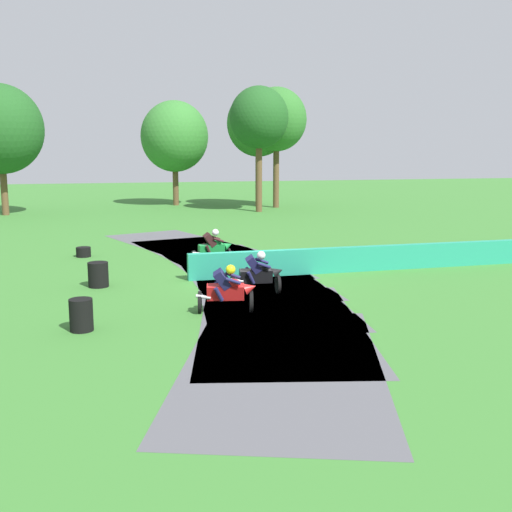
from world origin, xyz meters
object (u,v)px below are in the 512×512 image
object	(u,v)px
motorcycle_lead_red	(228,290)
motorcycle_trailing_green	(213,248)
tire_stack_mid_b	(83,252)
tire_stack_near	(81,315)
tire_stack_mid_a	(98,275)
motorcycle_chase_black	(258,274)

from	to	relation	value
motorcycle_lead_red	motorcycle_trailing_green	world-z (taller)	motorcycle_trailing_green
tire_stack_mid_b	tire_stack_near	bearing A→B (deg)	-87.78
motorcycle_trailing_green	tire_stack_mid_a	xyz separation A→B (m)	(-4.21, -2.89, -0.26)
tire_stack_mid_a	tire_stack_mid_b	world-z (taller)	tire_stack_mid_a
motorcycle_lead_red	tire_stack_mid_a	bearing A→B (deg)	130.47
motorcycle_lead_red	tire_stack_mid_b	distance (m)	10.79
motorcycle_lead_red	motorcycle_trailing_green	bearing A→B (deg)	84.19
tire_stack_near	tire_stack_mid_a	distance (m)	4.91
tire_stack_mid_a	motorcycle_lead_red	bearing A→B (deg)	-49.53
motorcycle_lead_red	motorcycle_trailing_green	xyz separation A→B (m)	(0.71, 6.99, 0.01)
motorcycle_lead_red	motorcycle_chase_black	bearing A→B (deg)	55.80
motorcycle_chase_black	tire_stack_mid_a	distance (m)	5.27
motorcycle_chase_black	motorcycle_trailing_green	bearing A→B (deg)	96.23
motorcycle_chase_black	tire_stack_mid_a	size ratio (longest dim) A/B	2.12
motorcycle_trailing_green	tire_stack_mid_b	distance (m)	5.75
motorcycle_lead_red	motorcycle_chase_black	world-z (taller)	motorcycle_chase_black
motorcycle_chase_black	motorcycle_trailing_green	world-z (taller)	motorcycle_trailing_green
motorcycle_chase_black	motorcycle_lead_red	bearing A→B (deg)	-124.20
tire_stack_near	tire_stack_mid_b	bearing A→B (deg)	92.22
motorcycle_chase_black	motorcycle_trailing_green	distance (m)	5.15
motorcycle_trailing_green	tire_stack_near	distance (m)	9.01
motorcycle_lead_red	tire_stack_near	xyz separation A→B (m)	(-3.80, -0.80, -0.25)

